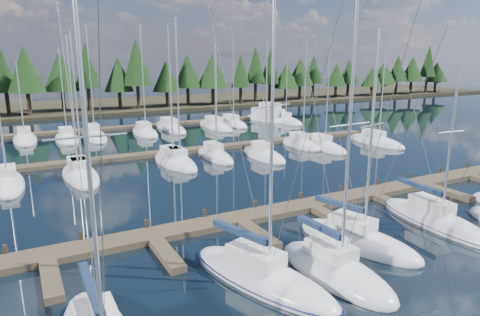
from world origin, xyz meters
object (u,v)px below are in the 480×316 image
front_sailboat_4 (435,221)px  front_sailboat_2 (335,270)px  main_dock (313,208)px  front_sailboat_1 (262,276)px  front_sailboat_3 (357,240)px  motor_yacht_right (268,117)px

front_sailboat_4 → front_sailboat_2: bearing=-167.9°
main_dock → front_sailboat_4: 8.22m
main_dock → front_sailboat_1: 11.11m
front_sailboat_2 → front_sailboat_4: size_ratio=1.24×
front_sailboat_1 → front_sailboat_4: bearing=4.1°
front_sailboat_3 → front_sailboat_4: 6.88m
front_sailboat_1 → front_sailboat_4: 14.21m
front_sailboat_1 → front_sailboat_2: front_sailboat_1 is taller
main_dock → motor_yacht_right: (20.10, 39.32, 0.35)m
front_sailboat_1 → front_sailboat_3: size_ratio=1.22×
main_dock → front_sailboat_1: (-8.59, -7.05, 0.09)m
front_sailboat_2 → motor_yacht_right: 53.78m
front_sailboat_2 → front_sailboat_4: (10.52, 2.25, -0.02)m
main_dock → front_sailboat_1: size_ratio=2.72×
front_sailboat_1 → front_sailboat_3: bearing=8.4°
motor_yacht_right → front_sailboat_2: bearing=-117.7°
front_sailboat_2 → motor_yacht_right: size_ratio=1.35×
main_dock → front_sailboat_3: (-1.29, -5.97, 0.09)m
main_dock → front_sailboat_2: size_ratio=3.04×
front_sailboat_2 → motor_yacht_right: bearing=62.3°
front_sailboat_3 → front_sailboat_1: bearing=-171.6°
front_sailboat_3 → motor_yacht_right: size_ratio=1.24×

